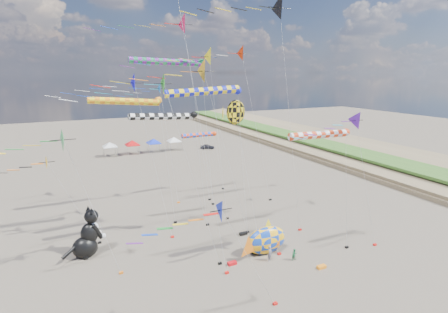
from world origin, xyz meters
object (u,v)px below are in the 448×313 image
person_adult (270,253)px  child_blue (260,243)px  child_green (295,255)px  cat_inflatable (87,232)px  fish_inflatable (266,240)px  parked_car (207,147)px

person_adult → child_blue: 2.69m
child_green → person_adult: bearing=148.6°
cat_inflatable → fish_inflatable: (16.89, -7.42, -1.16)m
cat_inflatable → parked_car: bearing=35.0°
child_blue → parked_car: bearing=23.9°
fish_inflatable → person_adult: 1.76m
fish_inflatable → child_green: size_ratio=5.07×
person_adult → child_blue: (0.40, 2.65, -0.25)m
fish_inflatable → child_blue: fish_inflatable is taller
child_blue → person_adult: bearing=-148.1°
parked_car → fish_inflatable: bearing=-168.8°
person_adult → child_blue: bearing=47.1°
cat_inflatable → child_green: bearing=-46.8°
fish_inflatable → parked_car: (14.48, 50.16, -0.84)m
cat_inflatable → parked_car: (31.37, 42.73, -1.99)m
person_adult → parked_car: (14.97, 51.73, -0.22)m
child_blue → parked_car: parked_car is taller
child_green → fish_inflatable: bearing=117.1°
fish_inflatable → child_green: fish_inflatable is taller
person_adult → child_green: person_adult is taller
person_adult → child_blue: size_ratio=1.46×
cat_inflatable → parked_car: size_ratio=1.50×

